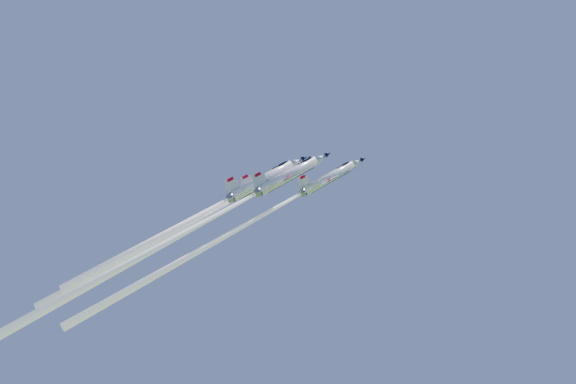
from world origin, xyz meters
The scene contains 4 objects.
jet_lead centered at (-7.46, -7.83, 94.00)m, with size 33.39×33.99×41.63m.
jet_left centered at (-17.39, -7.67, 96.88)m, with size 32.41×32.55×39.21m.
jet_right centered at (-12.69, -16.75, 92.23)m, with size 36.26×36.88×45.01m.
jet_slot centered at (-13.13, -10.70, 97.26)m, with size 28.72×28.23×33.26m.
Camera 1 is at (62.49, -99.28, 71.35)m, focal length 40.00 mm.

